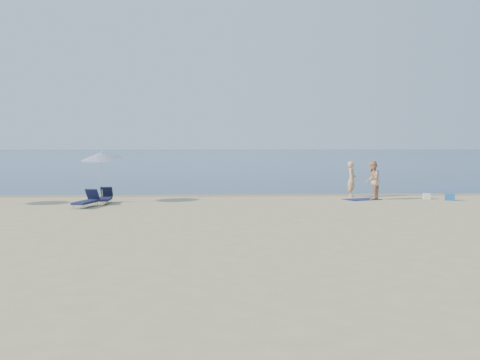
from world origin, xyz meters
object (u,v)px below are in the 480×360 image
object	(u,v)px
person_left	(352,179)
umbrella_near	(102,156)
blue_cooler	(450,197)
person_right	(372,180)

from	to	relation	value
person_left	umbrella_near	bearing A→B (deg)	118.65
blue_cooler	umbrella_near	distance (m)	16.21
person_left	umbrella_near	xyz separation A→B (m)	(-11.91, -1.83, 1.22)
person_left	person_right	distance (m)	1.51
person_left	umbrella_near	world-z (taller)	umbrella_near
person_left	person_right	world-z (taller)	person_right
person_right	umbrella_near	xyz separation A→B (m)	(-12.57, -0.47, 1.19)
person_right	umbrella_near	world-z (taller)	umbrella_near
person_right	umbrella_near	size ratio (longest dim) A/B	0.75
blue_cooler	umbrella_near	size ratio (longest dim) A/B	0.18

